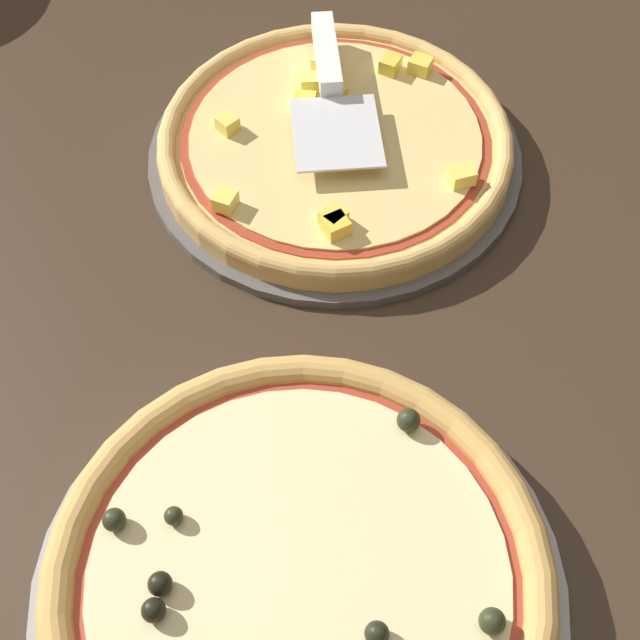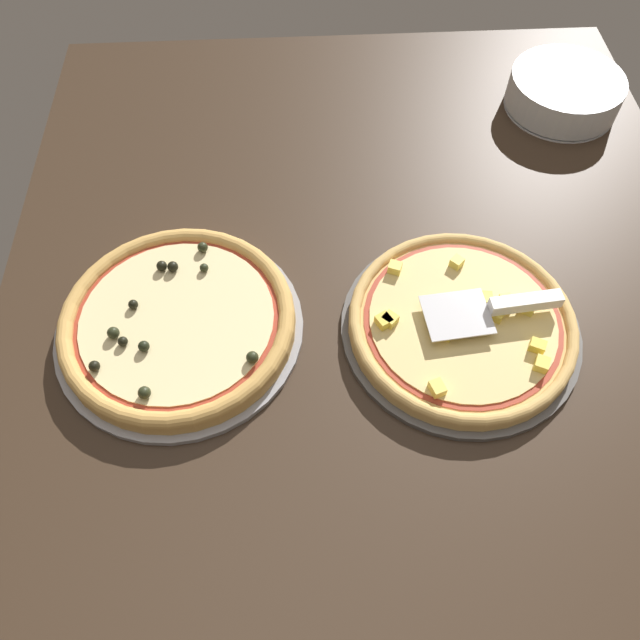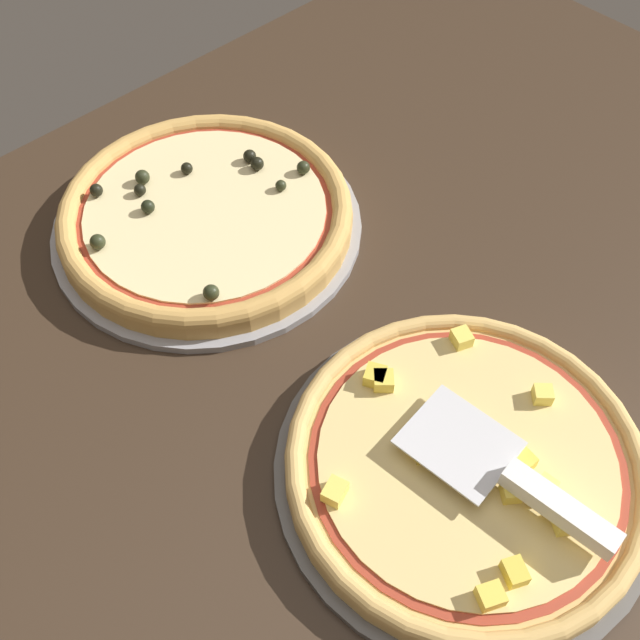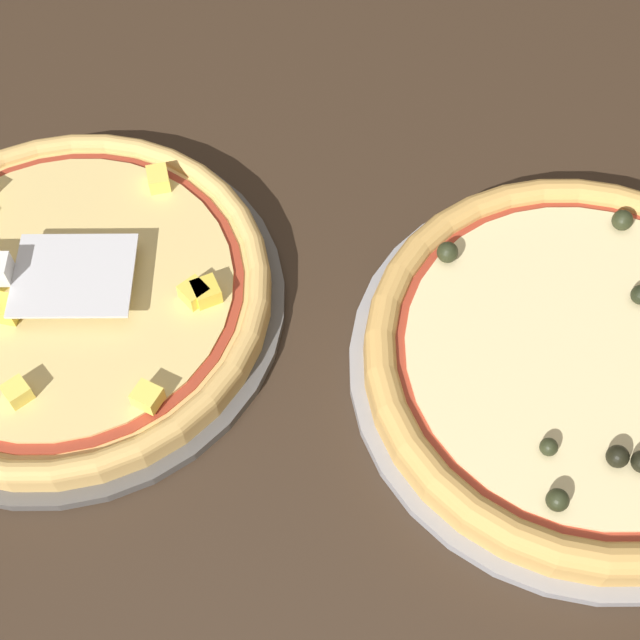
{
  "view_description": "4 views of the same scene",
  "coord_description": "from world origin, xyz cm",
  "px_view_note": "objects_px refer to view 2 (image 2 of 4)",
  "views": [
    {
      "loc": [
        -8.2,
        50.73,
        64.12
      ],
      "look_at": [
        -7.74,
        8.12,
        3.0
      ],
      "focal_mm": 50.0,
      "sensor_mm": 36.0,
      "label": 1
    },
    {
      "loc": [
        -60.18,
        11.05,
        82.33
      ],
      "look_at": [
        -7.74,
        8.12,
        3.0
      ],
      "focal_mm": 35.0,
      "sensor_mm": 36.0,
      "label": 2
    },
    {
      "loc": [
        -41.56,
        -27.8,
        67.74
      ],
      "look_at": [
        -7.74,
        8.12,
        3.0
      ],
      "focal_mm": 42.0,
      "sensor_mm": 36.0,
      "label": 3
    },
    {
      "loc": [
        31.04,
        11.72,
        64.86
      ],
      "look_at": [
        -7.74,
        8.12,
        3.0
      ],
      "focal_mm": 50.0,
      "sensor_mm": 36.0,
      "label": 4
    }
  ],
  "objects_px": {
    "serving_spatula": "(506,306)",
    "pizza_front": "(462,322)",
    "pizza_back": "(177,321)",
    "plate_stack": "(564,93)"
  },
  "relations": [
    {
      "from": "serving_spatula",
      "to": "pizza_back",
      "type": "bearing_deg",
      "value": 87.86
    },
    {
      "from": "pizza_front",
      "to": "serving_spatula",
      "type": "bearing_deg",
      "value": -84.09
    },
    {
      "from": "pizza_back",
      "to": "plate_stack",
      "type": "bearing_deg",
      "value": -55.67
    },
    {
      "from": "pizza_front",
      "to": "serving_spatula",
      "type": "relative_size",
      "value": 1.63
    },
    {
      "from": "pizza_front",
      "to": "serving_spatula",
      "type": "height_order",
      "value": "serving_spatula"
    },
    {
      "from": "pizza_front",
      "to": "plate_stack",
      "type": "xyz_separation_m",
      "value": [
        0.53,
        -0.3,
        0.01
      ]
    },
    {
      "from": "serving_spatula",
      "to": "plate_stack",
      "type": "height_order",
      "value": "plate_stack"
    },
    {
      "from": "pizza_back",
      "to": "serving_spatula",
      "type": "bearing_deg",
      "value": -92.14
    },
    {
      "from": "pizza_front",
      "to": "pizza_back",
      "type": "height_order",
      "value": "pizza_back"
    },
    {
      "from": "serving_spatula",
      "to": "pizza_front",
      "type": "bearing_deg",
      "value": 95.91
    }
  ]
}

